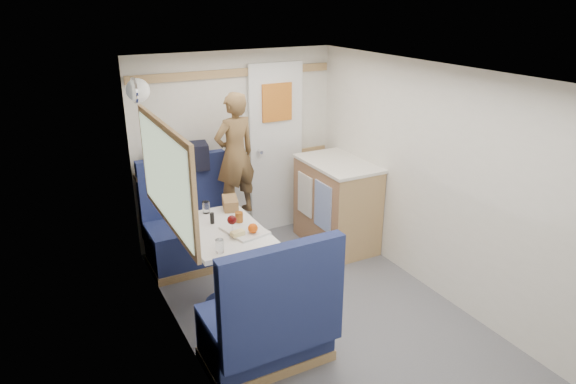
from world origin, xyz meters
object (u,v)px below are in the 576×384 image
duffel_bag (181,157)px  bench_far (193,234)px  tumbler_mid (206,207)px  pepper_grinder (212,218)px  bench_near (269,329)px  person (235,155)px  cheese_block (238,233)px  bread_loaf (230,203)px  tumbler_left (220,246)px  galley_counter (336,203)px  dinette_table (223,246)px  tray (245,230)px  beer_glass (239,218)px  wine_glass (232,221)px  orange_fruit (253,228)px  dome_light (138,90)px

duffel_bag → bench_far: bearing=-82.3°
tumbler_mid → pepper_grinder: 0.24m
bench_near → person: (0.47, 1.71, 0.76)m
duffel_bag → cheese_block: duffel_bag is taller
bread_loaf → tumbler_left: bearing=-117.0°
bench_far → galley_counter: size_ratio=1.14×
dinette_table → bench_far: 0.90m
tray → tumbler_left: size_ratio=3.45×
bench_near → beer_glass: bearing=79.8°
bench_far → tray: bearing=-81.9°
duffel_bag → bread_loaf: 0.81m
cheese_block → bread_loaf: 0.60m
wine_glass → pepper_grinder: (-0.07, 0.28, -0.08)m
person → tumbler_left: size_ratio=11.84×
tumbler_left → tumbler_mid: (0.16, 0.75, 0.00)m
orange_fruit → beer_glass: bearing=93.7°
dinette_table → cheese_block: 0.28m
duffel_bag → wine_glass: bearing=-78.6°
tray → cheese_block: 0.12m
galley_counter → cheese_block: (-1.42, -0.76, 0.29)m
dinette_table → galley_counter: 1.57m
tray → tumbler_mid: 0.53m
person → bread_loaf: (-0.25, -0.47, -0.29)m
beer_glass → bench_far: bearing=100.8°
duffel_bag → orange_fruit: duffel_bag is taller
tray → tumbler_left: 0.39m
galley_counter → tumbler_mid: (-1.47, -0.17, 0.31)m
person → duffel_bag: person is taller
tumbler_left → bread_loaf: (0.38, 0.75, -0.00)m
dinette_table → cheese_block: size_ratio=8.84×
dinette_table → galley_counter: size_ratio=1.00×
bench_far → orange_fruit: (0.18, -1.08, 0.48)m
tray → dome_light: bearing=118.6°
bench_far → bread_loaf: bearing=-65.8°
person → tumbler_mid: person is taller
tray → pepper_grinder: (-0.18, 0.27, 0.04)m
tumbler_left → pepper_grinder: size_ratio=1.09×
wine_glass → duffel_bag: bearing=90.8°
beer_glass → dinette_table: bearing=-170.8°
person → bread_loaf: bearing=50.1°
galley_counter → dinette_table: bearing=-159.5°
tray → beer_glass: bearing=83.3°
bench_far → tumbler_left: bearing=-97.5°
beer_glass → pepper_grinder: beer_glass is taller
beer_glass → pepper_grinder: bearing=149.8°
duffel_bag → pepper_grinder: 1.01m
bench_near → pepper_grinder: 1.11m
pepper_grinder → cheese_block: bearing=-76.0°
dinette_table → wine_glass: 0.31m
orange_fruit → cheese_block: bearing=173.3°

